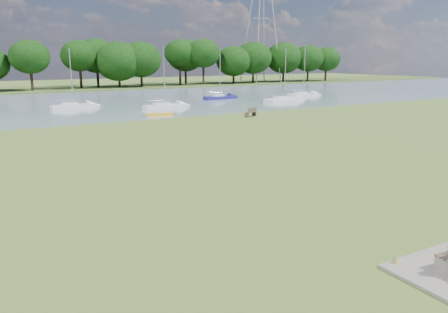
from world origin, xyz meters
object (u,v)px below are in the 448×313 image
sailboat_4 (284,98)px  sailboat_1 (303,93)px  sailboat_5 (165,105)px  sailboat_3 (220,96)px  riverbank_bench (251,112)px  sailboat_0 (73,105)px  kayak (160,115)px

sailboat_4 → sailboat_1: bearing=23.6°
sailboat_5 → sailboat_3: bearing=25.5°
riverbank_bench → sailboat_0: sailboat_0 is taller
kayak → sailboat_5: (3.25, 6.64, 0.27)m
sailboat_4 → sailboat_3: bearing=124.2°
sailboat_1 → sailboat_5: 26.63m
riverbank_bench → sailboat_3: 19.65m
riverbank_bench → sailboat_4: sailboat_4 is taller
kayak → riverbank_bench: bearing=-20.9°
sailboat_3 → riverbank_bench: bearing=-112.2°
kayak → sailboat_1: (29.46, 11.36, 0.29)m
sailboat_0 → sailboat_5: (10.13, -5.40, -0.02)m
riverbank_bench → sailboat_0: (-15.42, 17.25, -0.03)m
sailboat_5 → riverbank_bench: bearing=-70.4°
riverbank_bench → sailboat_5: (-5.29, 11.85, -0.04)m
sailboat_4 → kayak: bearing=-173.5°
sailboat_3 → sailboat_4: (6.79, -7.08, -0.05)m
sailboat_3 → sailboat_5: (-11.68, -6.74, -0.03)m
sailboat_0 → sailboat_4: bearing=-17.0°
sailboat_1 → sailboat_0: bearing=-173.1°
riverbank_bench → sailboat_1: 26.68m
kayak → sailboat_4: sailboat_4 is taller
kayak → sailboat_1: size_ratio=0.36×
kayak → sailboat_3: 20.05m
kayak → sailboat_4: 22.62m
sailboat_4 → sailboat_5: 18.47m
sailboat_4 → sailboat_5: sailboat_5 is taller
sailboat_1 → riverbank_bench: bearing=-133.7°
kayak → sailboat_3: (14.93, 13.38, 0.30)m
sailboat_1 → sailboat_5: size_ratio=1.06×
kayak → sailboat_4: bearing=26.6°
riverbank_bench → sailboat_4: (13.18, 11.50, -0.07)m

